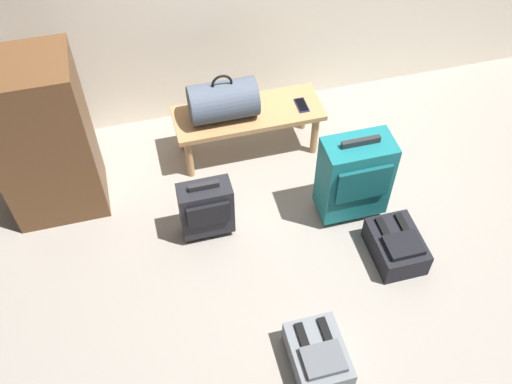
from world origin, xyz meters
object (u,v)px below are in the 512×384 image
(suitcase_upright_teal, at_px, (354,177))
(backpack_grey, at_px, (318,356))
(bench, at_px, (248,118))
(cell_phone, at_px, (302,105))
(duffel_bag_slate, at_px, (223,101))
(side_cabinet, at_px, (43,140))
(suitcase_small_charcoal, at_px, (206,208))
(backpack_dark, at_px, (396,246))

(suitcase_upright_teal, xyz_separation_m, backpack_grey, (-0.53, -0.95, -0.24))
(bench, height_order, cell_phone, cell_phone)
(duffel_bag_slate, xyz_separation_m, side_cabinet, (-1.12, -0.14, 0.06))
(cell_phone, relative_size, backpack_grey, 0.38)
(bench, xyz_separation_m, backpack_grey, (-0.04, -1.65, -0.21))
(suitcase_upright_teal, height_order, backpack_grey, suitcase_upright_teal)
(bench, bearing_deg, suitcase_small_charcoal, -123.41)
(backpack_grey, bearing_deg, cell_phone, 75.93)
(duffel_bag_slate, height_order, cell_phone, duffel_bag_slate)
(cell_phone, bearing_deg, duffel_bag_slate, 176.38)
(backpack_dark, distance_m, side_cabinet, 2.20)
(backpack_dark, height_order, side_cabinet, side_cabinet)
(backpack_dark, bearing_deg, side_cabinet, 153.52)
(duffel_bag_slate, height_order, backpack_grey, duffel_bag_slate)
(cell_phone, xyz_separation_m, side_cabinet, (-1.65, -0.11, 0.18))
(backpack_grey, distance_m, side_cabinet, 2.01)
(suitcase_upright_teal, bearing_deg, backpack_dark, -69.57)
(cell_phone, distance_m, side_cabinet, 1.67)
(cell_phone, bearing_deg, backpack_grey, -104.07)
(suitcase_upright_teal, height_order, side_cabinet, side_cabinet)
(duffel_bag_slate, bearing_deg, bench, 0.00)
(duffel_bag_slate, distance_m, suitcase_upright_teal, 0.98)
(bench, distance_m, backpack_dark, 1.29)
(suitcase_upright_teal, bearing_deg, suitcase_small_charcoal, 176.32)
(cell_phone, relative_size, suitcase_upright_teal, 0.22)
(duffel_bag_slate, xyz_separation_m, cell_phone, (0.53, -0.03, -0.13))
(bench, relative_size, side_cabinet, 0.91)
(bench, xyz_separation_m, side_cabinet, (-1.29, -0.14, 0.24))
(side_cabinet, bearing_deg, bench, 6.17)
(bench, relative_size, suitcase_upright_teal, 1.55)
(duffel_bag_slate, relative_size, suitcase_small_charcoal, 0.96)
(bench, xyz_separation_m, cell_phone, (0.36, -0.03, 0.06))
(side_cabinet, bearing_deg, suitcase_small_charcoal, -30.23)
(side_cabinet, bearing_deg, duffel_bag_slate, 7.08)
(duffel_bag_slate, distance_m, suitcase_small_charcoal, 0.74)
(suitcase_upright_teal, distance_m, side_cabinet, 1.88)
(suitcase_upright_teal, distance_m, backpack_grey, 1.11)
(backpack_grey, distance_m, backpack_dark, 0.88)
(suitcase_small_charcoal, relative_size, backpack_dark, 1.21)
(cell_phone, relative_size, suitcase_small_charcoal, 0.31)
(suitcase_small_charcoal, bearing_deg, backpack_dark, -23.24)
(duffel_bag_slate, bearing_deg, suitcase_upright_teal, -46.83)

